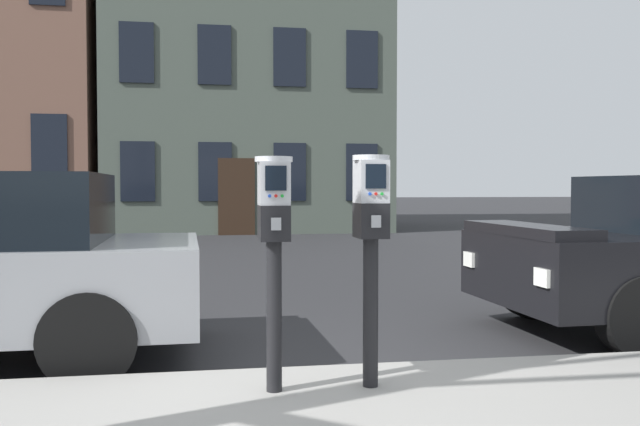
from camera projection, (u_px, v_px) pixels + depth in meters
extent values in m
plane|color=#28282B|center=(270.00, 398.00, 4.32)|extent=(160.00, 160.00, 0.00)
cylinder|color=black|center=(274.00, 316.00, 3.98)|extent=(0.09, 0.09, 0.87)
cube|color=black|center=(274.00, 223.00, 3.96)|extent=(0.17, 0.24, 0.20)
cube|color=#A5A8AD|center=(276.00, 224.00, 3.84)|extent=(0.06, 0.01, 0.07)
cube|color=#B7BABF|center=(274.00, 184.00, 3.96)|extent=(0.17, 0.23, 0.25)
cube|color=black|center=(276.00, 178.00, 3.84)|extent=(0.12, 0.01, 0.14)
cylinder|color=blue|center=(270.00, 196.00, 3.83)|extent=(0.02, 0.01, 0.02)
cylinder|color=red|center=(276.00, 196.00, 3.84)|extent=(0.02, 0.01, 0.02)
cylinder|color=green|center=(282.00, 196.00, 3.85)|extent=(0.02, 0.01, 0.02)
cylinder|color=#B7BABF|center=(274.00, 159.00, 3.95)|extent=(0.22, 0.22, 0.03)
cylinder|color=black|center=(371.00, 312.00, 4.08)|extent=(0.09, 0.09, 0.88)
cube|color=black|center=(371.00, 220.00, 4.06)|extent=(0.17, 0.24, 0.20)
cube|color=#A5A8AD|center=(376.00, 221.00, 3.94)|extent=(0.06, 0.01, 0.07)
cube|color=#B7BABF|center=(371.00, 182.00, 4.05)|extent=(0.17, 0.23, 0.25)
cube|color=black|center=(376.00, 176.00, 3.93)|extent=(0.12, 0.01, 0.14)
cylinder|color=blue|center=(370.00, 194.00, 3.93)|extent=(0.02, 0.01, 0.02)
cylinder|color=red|center=(376.00, 194.00, 3.93)|extent=(0.02, 0.01, 0.02)
cylinder|color=green|center=(382.00, 194.00, 3.94)|extent=(0.02, 0.01, 0.02)
cylinder|color=#B7BABF|center=(371.00, 158.00, 4.05)|extent=(0.22, 0.22, 0.03)
cube|color=black|center=(527.00, 230.00, 6.03)|extent=(0.50, 1.69, 0.10)
cube|color=white|center=(542.00, 277.00, 5.33)|extent=(0.05, 0.20, 0.14)
cube|color=white|center=(469.00, 259.00, 6.66)|extent=(0.05, 0.20, 0.14)
cylinder|color=black|center=(638.00, 316.00, 5.35)|extent=(0.65, 0.24, 0.64)
cylinder|color=black|center=(531.00, 286.00, 6.96)|extent=(0.65, 0.24, 0.64)
cylinder|color=black|center=(88.00, 339.00, 4.54)|extent=(0.64, 0.23, 0.64)
cylinder|color=black|center=(114.00, 299.00, 6.15)|extent=(0.64, 0.23, 0.64)
cube|color=black|center=(49.00, 145.00, 18.04)|extent=(0.90, 0.06, 1.60)
cube|color=#4C564C|center=(244.00, 32.00, 22.19)|extent=(8.16, 6.85, 12.58)
cube|color=black|center=(138.00, 171.00, 18.44)|extent=(0.90, 0.06, 1.60)
cube|color=black|center=(215.00, 172.00, 18.78)|extent=(0.90, 0.06, 1.60)
cube|color=black|center=(290.00, 172.00, 19.13)|extent=(0.90, 0.06, 1.60)
cube|color=black|center=(362.00, 172.00, 19.47)|extent=(0.90, 0.06, 1.60)
cube|color=black|center=(137.00, 52.00, 18.32)|extent=(0.90, 0.06, 1.60)
cube|color=black|center=(214.00, 55.00, 18.66)|extent=(0.90, 0.06, 1.60)
cube|color=black|center=(290.00, 57.00, 19.01)|extent=(0.90, 0.06, 1.60)
cube|color=black|center=(362.00, 59.00, 19.35)|extent=(0.90, 0.06, 1.60)
cube|color=black|center=(236.00, 197.00, 18.91)|extent=(1.00, 0.07, 2.10)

